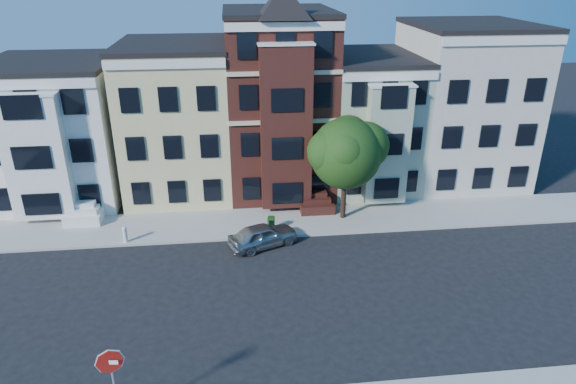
{
  "coord_description": "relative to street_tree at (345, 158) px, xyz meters",
  "views": [
    {
      "loc": [
        -3.27,
        -20.67,
        14.93
      ],
      "look_at": [
        -0.58,
        3.3,
        4.2
      ],
      "focal_mm": 32.0,
      "sensor_mm": 36.0,
      "label": 1
    }
  ],
  "objects": [
    {
      "name": "street_tree",
      "position": [
        0.0,
        0.0,
        0.0
      ],
      "size": [
        8.39,
        8.39,
        8.01
      ],
      "primitive_type": null,
      "rotation": [
        0.0,
        0.0,
        -0.25
      ],
      "color": "#274C19",
      "rests_on": "far_sidewalk"
    },
    {
      "name": "house_yellow",
      "position": [
        -10.47,
        6.45,
        0.85
      ],
      "size": [
        7.0,
        9.0,
        10.0
      ],
      "primitive_type": "cube",
      "color": "beige",
      "rests_on": "ground"
    },
    {
      "name": "ground",
      "position": [
        -3.47,
        -8.05,
        -4.15
      ],
      "size": [
        120.0,
        120.0,
        0.0
      ],
      "primitive_type": "plane",
      "color": "black"
    },
    {
      "name": "house_brown",
      "position": [
        -3.47,
        6.45,
        1.85
      ],
      "size": [
        7.0,
        9.0,
        12.0
      ],
      "primitive_type": "cube",
      "color": "#3B1813",
      "rests_on": "ground"
    },
    {
      "name": "house_green",
      "position": [
        3.03,
        6.45,
        0.35
      ],
      "size": [
        6.0,
        9.0,
        9.0
      ],
      "primitive_type": "cube",
      "color": "#9DAA91",
      "rests_on": "ground"
    },
    {
      "name": "newspaper_box",
      "position": [
        -4.68,
        -1.19,
        -3.57
      ],
      "size": [
        0.47,
        0.44,
        0.87
      ],
      "primitive_type": "cube",
      "rotation": [
        0.0,
        0.0,
        -0.26
      ],
      "color": "#1B5316",
      "rests_on": "far_sidewalk"
    },
    {
      "name": "house_white",
      "position": [
        -18.47,
        6.45,
        0.35
      ],
      "size": [
        8.0,
        9.0,
        9.0
      ],
      "primitive_type": "cube",
      "color": "white",
      "rests_on": "ground"
    },
    {
      "name": "far_sidewalk",
      "position": [
        -3.47,
        -0.05,
        -4.08
      ],
      "size": [
        60.0,
        4.0,
        0.15
      ],
      "primitive_type": "cube",
      "color": "#9E9B93",
      "rests_on": "ground"
    },
    {
      "name": "stop_sign",
      "position": [
        -11.16,
        -14.83,
        -2.22
      ],
      "size": [
        0.99,
        0.24,
        3.57
      ],
      "primitive_type": null,
      "rotation": [
        0.0,
        0.0,
        -0.11
      ],
      "color": "#A8150F",
      "rests_on": "near_sidewalk"
    },
    {
      "name": "parked_car",
      "position": [
        -5.28,
        -2.85,
        -3.46
      ],
      "size": [
        4.37,
        3.06,
        1.38
      ],
      "primitive_type": "imported",
      "rotation": [
        0.0,
        0.0,
        1.96
      ],
      "color": "#A1A3A7",
      "rests_on": "ground"
    },
    {
      "name": "house_cream",
      "position": [
        10.03,
        6.45,
        1.35
      ],
      "size": [
        8.0,
        9.0,
        11.0
      ],
      "primitive_type": "cube",
      "color": "beige",
      "rests_on": "ground"
    },
    {
      "name": "fire_hydrant",
      "position": [
        -13.2,
        -1.75,
        -3.61
      ],
      "size": [
        0.3,
        0.3,
        0.78
      ],
      "primitive_type": "cylinder",
      "rotation": [
        0.0,
        0.0,
        0.1
      ],
      "color": "silver",
      "rests_on": "far_sidewalk"
    }
  ]
}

